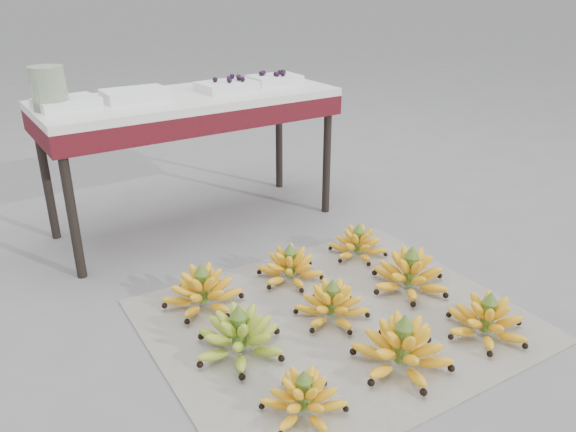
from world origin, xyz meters
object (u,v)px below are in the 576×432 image
bunch_front_center (402,349)px  bunch_mid_center (332,305)px  tray_far_left (66,103)px  tray_right (227,86)px  glass_jar (49,88)px  tray_far_right (275,79)px  bunch_back_left (203,291)px  bunch_front_left (304,398)px  bunch_back_center (290,267)px  tray_left (135,94)px  bunch_mid_right (410,274)px  bunch_back_right (358,244)px  vendor_table (190,110)px  bunch_front_right (487,320)px  bunch_mid_left (240,336)px  newspaper_mat (336,320)px

bunch_front_center → bunch_mid_center: size_ratio=1.15×
bunch_mid_center → tray_far_left: tray_far_left is taller
bunch_front_center → tray_right: tray_right is taller
tray_right → glass_jar: size_ratio=1.55×
tray_far_right → tray_far_left: bearing=179.7°
bunch_back_left → bunch_front_left: bearing=-115.5°
bunch_back_center → tray_left: tray_left is taller
bunch_back_center → tray_far_right: size_ratio=1.24×
tray_right → glass_jar: bearing=177.9°
bunch_mid_center → glass_jar: 1.38m
bunch_back_left → bunch_back_center: size_ratio=1.25×
bunch_mid_right → tray_far_right: 1.20m
bunch_back_right → glass_jar: glass_jar is taller
tray_right → tray_left: bearing=174.8°
tray_left → bunch_mid_center: bearing=-75.1°
vendor_table → tray_right: 0.21m
bunch_front_left → glass_jar: glass_jar is taller
bunch_front_left → bunch_mid_center: size_ratio=1.15×
bunch_front_center → tray_far_left: tray_far_left is taller
bunch_front_right → glass_jar: size_ratio=2.11×
bunch_back_center → tray_left: bearing=124.1°
bunch_mid_left → bunch_back_left: bunch_mid_left is taller
bunch_back_right → glass_jar: bearing=134.5°
newspaper_mat → bunch_back_right: bunch_back_right is taller
bunch_front_left → vendor_table: vendor_table is taller
bunch_back_center → vendor_table: vendor_table is taller
bunch_mid_center → tray_right: 1.18m
tray_far_left → glass_jar: (-0.06, -0.01, 0.07)m
newspaper_mat → bunch_front_right: 0.51m
bunch_front_center → bunch_mid_center: 0.33m
bunch_mid_left → bunch_back_center: (0.40, 0.31, -0.01)m
tray_far_right → glass_jar: 1.05m
tray_right → tray_far_right: (0.28, 0.04, -0.00)m
bunch_front_center → glass_jar: 1.64m
glass_jar → tray_left: bearing=1.6°
vendor_table → bunch_mid_right: bearing=-68.1°
tray_left → tray_far_right: bearing=-0.0°
bunch_back_left → bunch_mid_center: bearing=-68.2°
newspaper_mat → tray_far_right: (0.42, 1.06, 0.65)m
bunch_back_left → vendor_table: vendor_table is taller
bunch_front_right → bunch_mid_center: (-0.37, 0.37, -0.00)m
bunch_mid_right → tray_right: tray_right is taller
bunch_front_center → bunch_mid_left: 0.51m
tray_left → tray_right: tray_right is taller
bunch_back_left → vendor_table: 0.91m
vendor_table → glass_jar: 0.60m
bunch_front_center → bunch_front_right: bearing=-6.4°
bunch_front_left → tray_left: (0.07, 1.37, 0.60)m
bunch_front_center → glass_jar: size_ratio=1.83×
bunch_back_left → bunch_back_right: size_ratio=1.33×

